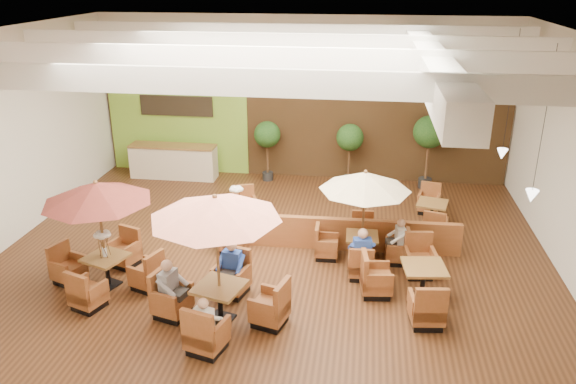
% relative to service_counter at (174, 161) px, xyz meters
% --- Properties ---
extents(room, '(14.04, 14.00, 5.52)m').
position_rel_service_counter_xyz_m(room, '(4.65, -3.88, 3.05)').
color(room, '#381E0F').
rests_on(room, ground).
extents(service_counter, '(3.00, 0.75, 1.18)m').
position_rel_service_counter_xyz_m(service_counter, '(0.00, 0.00, 0.00)').
color(service_counter, beige).
rests_on(service_counter, ground).
extents(booth_divider, '(6.27, 0.33, 0.87)m').
position_rel_service_counter_xyz_m(booth_divider, '(6.03, -4.68, -0.15)').
color(booth_divider, brown).
rests_on(booth_divider, ground).
extents(table_0, '(2.70, 2.70, 2.61)m').
position_rel_service_counter_xyz_m(table_0, '(0.87, -7.26, 1.18)').
color(table_0, brown).
rests_on(table_0, ground).
extents(table_1, '(2.91, 2.91, 2.84)m').
position_rel_service_counter_xyz_m(table_1, '(3.80, -8.24, 1.33)').
color(table_1, brown).
rests_on(table_1, ground).
extents(table_2, '(2.35, 2.35, 2.42)m').
position_rel_service_counter_xyz_m(table_2, '(6.65, -5.22, 1.08)').
color(table_2, brown).
rests_on(table_2, ground).
extents(table_3, '(1.13, 2.78, 1.55)m').
position_rel_service_counter_xyz_m(table_3, '(3.23, -4.15, -0.09)').
color(table_3, brown).
rests_on(table_3, ground).
extents(table_4, '(1.90, 2.78, 1.02)m').
position_rel_service_counter_xyz_m(table_4, '(7.73, -6.80, -0.20)').
color(table_4, brown).
rests_on(table_4, ground).
extents(table_5, '(0.97, 2.51, 0.90)m').
position_rel_service_counter_xyz_m(table_5, '(8.58, -2.85, -0.24)').
color(table_5, brown).
rests_on(table_5, ground).
extents(topiary_0, '(0.90, 0.90, 2.09)m').
position_rel_service_counter_xyz_m(topiary_0, '(3.31, 0.20, 0.97)').
color(topiary_0, black).
rests_on(topiary_0, ground).
extents(topiary_1, '(0.90, 0.90, 2.10)m').
position_rel_service_counter_xyz_m(topiary_1, '(6.10, 0.20, 0.98)').
color(topiary_1, black).
rests_on(topiary_1, ground).
extents(topiary_2, '(1.06, 1.06, 2.47)m').
position_rel_service_counter_xyz_m(topiary_2, '(8.66, 0.20, 1.26)').
color(topiary_2, black).
rests_on(topiary_2, ground).
extents(diner_0, '(0.40, 0.36, 0.73)m').
position_rel_service_counter_xyz_m(diner_0, '(3.80, -9.29, 0.15)').
color(diner_0, silver).
rests_on(diner_0, ground).
extents(diner_1, '(0.44, 0.37, 0.84)m').
position_rel_service_counter_xyz_m(diner_1, '(3.80, -7.20, 0.19)').
color(diner_1, '#2749AC').
rests_on(diner_1, ground).
extents(diner_2, '(0.41, 0.46, 0.86)m').
position_rel_service_counter_xyz_m(diner_2, '(2.76, -8.24, 0.20)').
color(diner_2, gray).
rests_on(diner_2, ground).
extents(diner_3, '(0.45, 0.38, 0.86)m').
position_rel_service_counter_xyz_m(diner_3, '(6.65, -6.10, 0.20)').
color(diner_3, '#2749AC').
rests_on(diner_3, ground).
extents(diner_4, '(0.33, 0.38, 0.73)m').
position_rel_service_counter_xyz_m(diner_4, '(7.53, -5.22, 0.15)').
color(diner_4, silver).
rests_on(diner_4, ground).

